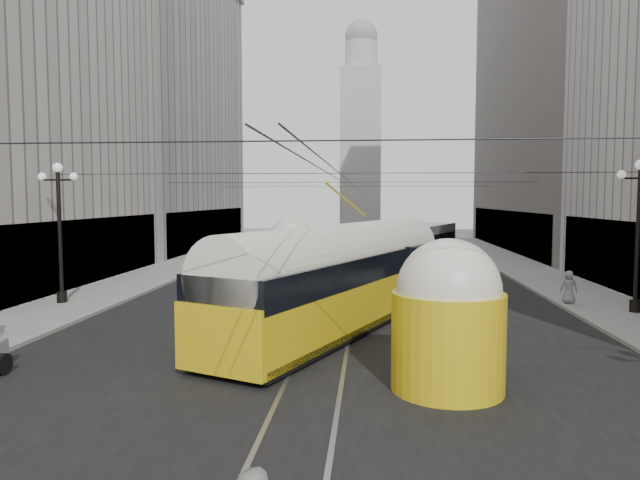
# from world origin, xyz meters

# --- Properties ---
(road) EXTENTS (20.00, 85.00, 0.02)m
(road) POSITION_xyz_m (0.00, 32.50, 0.00)
(road) COLOR black
(road) RESTS_ON ground
(sidewalk_left) EXTENTS (4.00, 72.00, 0.15)m
(sidewalk_left) POSITION_xyz_m (-12.00, 36.00, 0.07)
(sidewalk_left) COLOR gray
(sidewalk_left) RESTS_ON ground
(sidewalk_right) EXTENTS (4.00, 72.00, 0.15)m
(sidewalk_right) POSITION_xyz_m (12.00, 36.00, 0.07)
(sidewalk_right) COLOR gray
(sidewalk_right) RESTS_ON ground
(rail_left) EXTENTS (0.12, 85.00, 0.04)m
(rail_left) POSITION_xyz_m (-0.75, 32.50, 0.00)
(rail_left) COLOR gray
(rail_left) RESTS_ON ground
(rail_right) EXTENTS (0.12, 85.00, 0.04)m
(rail_right) POSITION_xyz_m (0.75, 32.50, 0.00)
(rail_right) COLOR gray
(rail_right) RESTS_ON ground
(building_left_far) EXTENTS (12.60, 28.60, 28.60)m
(building_left_far) POSITION_xyz_m (-19.99, 48.00, 14.31)
(building_left_far) COLOR #999999
(building_left_far) RESTS_ON ground
(building_right_far) EXTENTS (12.60, 32.60, 32.60)m
(building_right_far) POSITION_xyz_m (20.00, 48.00, 16.31)
(building_right_far) COLOR #514C47
(building_right_far) RESTS_ON ground
(distant_tower) EXTENTS (6.00, 6.00, 31.36)m
(distant_tower) POSITION_xyz_m (0.00, 80.00, 14.97)
(distant_tower) COLOR #B2AFA8
(distant_tower) RESTS_ON ground
(lamppost_left_mid) EXTENTS (1.86, 0.44, 6.37)m
(lamppost_left_mid) POSITION_xyz_m (-12.60, 18.00, 3.74)
(lamppost_left_mid) COLOR black
(lamppost_left_mid) RESTS_ON sidewalk_left
(lamppost_right_mid) EXTENTS (1.86, 0.44, 6.37)m
(lamppost_right_mid) POSITION_xyz_m (12.60, 18.00, 3.74)
(lamppost_right_mid) COLOR black
(lamppost_right_mid) RESTS_ON sidewalk_right
(catenary) EXTENTS (25.00, 72.00, 0.23)m
(catenary) POSITION_xyz_m (0.12, 31.49, 5.88)
(catenary) COLOR black
(catenary) RESTS_ON ground
(streetcar) EXTENTS (8.84, 16.89, 3.97)m
(streetcar) POSITION_xyz_m (0.49, 14.83, 1.94)
(streetcar) COLOR gold
(streetcar) RESTS_ON ground
(city_bus) EXTENTS (7.64, 13.81, 3.38)m
(city_bus) POSITION_xyz_m (3.03, 24.05, 1.85)
(city_bus) COLOR #A4A6A9
(city_bus) RESTS_ON ground
(sedan_white_far) EXTENTS (2.30, 4.20, 1.26)m
(sedan_white_far) POSITION_xyz_m (3.35, 47.66, 0.57)
(sedan_white_far) COLOR silver
(sedan_white_far) RESTS_ON ground
(sedan_dark_far) EXTENTS (1.88, 4.41, 1.38)m
(sedan_dark_far) POSITION_xyz_m (-1.99, 53.46, 0.63)
(sedan_dark_far) COLOR black
(sedan_dark_far) RESTS_ON ground
(pedestrian_sidewalk_right) EXTENTS (0.82, 0.61, 1.50)m
(pedestrian_sidewalk_right) POSITION_xyz_m (10.50, 19.80, 0.90)
(pedestrian_sidewalk_right) COLOR gray
(pedestrian_sidewalk_right) RESTS_ON sidewalk_right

